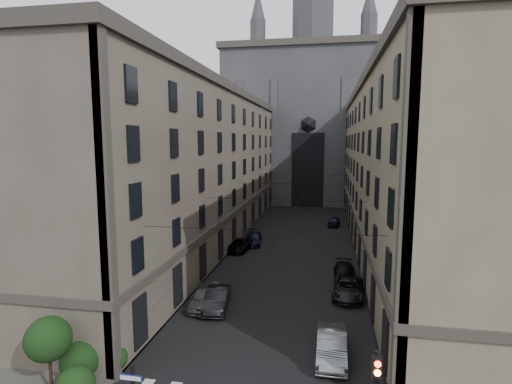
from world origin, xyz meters
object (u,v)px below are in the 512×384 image
Objects in this scene: car_right_midnear at (348,288)px; car_left_midfar at (240,245)px; gothic_tower at (311,116)px; car_left_far at (253,238)px; car_right_midfar at (345,272)px; car_left_midnear at (217,299)px; car_right_near at (332,345)px; car_right_far at (334,222)px; car_left_near at (205,296)px.

car_left_midfar is at bearing 138.20° from car_right_midnear.
gothic_tower is at bearing 90.03° from car_left_midfar.
car_right_midfar is (10.52, -10.93, -0.01)m from car_left_far.
gothic_tower reaches higher than car_left_midnear.
gothic_tower is at bearing 78.92° from car_left_midnear.
gothic_tower reaches higher than car_right_near.
car_right_far is at bearing 45.82° from car_left_far.
car_left_far reaches higher than car_right_far.
car_left_midfar is at bearing -112.16° from car_left_far.
car_left_near reaches higher than car_left_midfar.
car_left_midnear is at bearing -140.29° from car_right_midfar.
car_left_far is at bearing 110.77° from car_right_near.
gothic_tower is 66.87m from car_right_near.
car_right_midnear is at bearing -84.20° from gothic_tower.
car_left_near is 1.05m from car_left_midnear.
car_right_midnear reaches higher than car_left_midfar.
car_right_near reaches higher than car_left_midfar.
car_left_near reaches higher than car_left_far.
car_right_midnear is 1.09× the size of car_right_midfar.
car_right_midfar is at bearing 84.76° from car_right_near.
car_left_far is at bearing -121.49° from car_right_far.
car_left_far is at bearing -97.18° from gothic_tower.
gothic_tower is 61.43m from car_left_near.
car_right_midfar is (9.71, 8.13, -0.08)m from car_left_midnear.
car_left_midnear is at bearing -153.35° from car_right_midnear.
car_left_far is 15.74m from car_right_far.
car_right_midnear reaches higher than car_right_far.
car_left_midfar is 0.98× the size of car_right_near.
car_right_midfar is (5.48, -50.93, -17.11)m from gothic_tower.
car_left_midnear is at bearing -75.79° from car_left_midfar.
gothic_tower is 12.21× the size of car_right_midfar.
car_right_near is 0.94× the size of car_right_midnear.
car_left_midfar is 23.73m from car_right_near.
car_left_far is (-5.04, -40.00, -17.09)m from gothic_tower.
car_left_near reaches higher than car_left_midnear.
car_left_midnear is at bearing -92.83° from car_left_far.
car_right_midfar is (11.46, -7.82, 0.03)m from car_left_midfar.
car_left_far is (0.94, 3.10, 0.04)m from car_left_midfar.
gothic_tower is 61.61m from car_left_midnear.
car_right_midfar is (1.28, 13.61, -0.11)m from car_right_near.
car_left_far is (0.20, 18.80, -0.09)m from car_left_near.
car_left_midnear is at bearing 147.09° from car_right_near.
car_left_near reaches higher than car_right_midfar.
car_left_far reaches higher than car_left_midfar.
car_right_midnear is at bearing -37.71° from car_left_midfar.
gothic_tower reaches higher than car_left_midfar.
car_left_midfar is at bearing 145.45° from car_right_midfar.
car_right_near is at bearing -35.38° from car_left_near.
car_left_near is at bearing -79.36° from car_left_midfar.
car_left_midfar is 16.54m from car_right_midnear.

